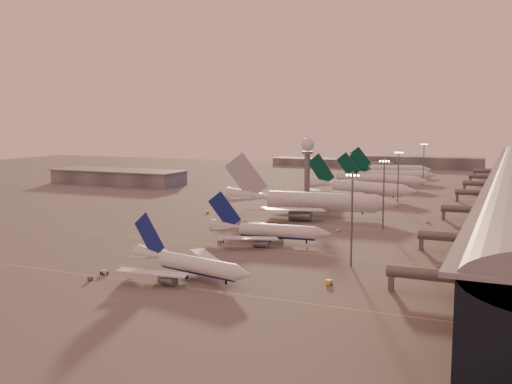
% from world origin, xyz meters
% --- Properties ---
extents(ground, '(700.00, 700.00, 0.00)m').
position_xyz_m(ground, '(0.00, 0.00, 0.00)').
color(ground, '#4E4C4C').
rests_on(ground, ground).
extents(taxiway_markings, '(180.00, 185.25, 0.02)m').
position_xyz_m(taxiway_markings, '(30.00, 56.00, 0.01)').
color(taxiway_markings, '#E5D351').
rests_on(taxiway_markings, ground).
extents(hangar, '(82.00, 27.00, 8.50)m').
position_xyz_m(hangar, '(-120.00, 140.00, 4.32)').
color(hangar, '#5A5D61').
rests_on(hangar, ground).
extents(radar_tower, '(6.40, 6.40, 31.10)m').
position_xyz_m(radar_tower, '(5.00, 120.00, 20.95)').
color(radar_tower, slate).
rests_on(radar_tower, ground).
extents(mast_a, '(3.60, 0.56, 25.00)m').
position_xyz_m(mast_a, '(58.00, 0.00, 13.74)').
color(mast_a, slate).
rests_on(mast_a, ground).
extents(mast_b, '(3.60, 0.56, 25.00)m').
position_xyz_m(mast_b, '(55.00, 55.00, 13.74)').
color(mast_b, slate).
rests_on(mast_b, ground).
extents(mast_c, '(3.60, 0.56, 25.00)m').
position_xyz_m(mast_c, '(50.00, 110.00, 13.74)').
color(mast_c, slate).
rests_on(mast_c, ground).
extents(mast_d, '(3.60, 0.56, 25.00)m').
position_xyz_m(mast_d, '(48.00, 200.00, 13.74)').
color(mast_d, slate).
rests_on(mast_d, ground).
extents(distant_horizon, '(165.00, 37.50, 9.00)m').
position_xyz_m(distant_horizon, '(2.62, 325.14, 3.89)').
color(distant_horizon, '#5A5D61').
rests_on(distant_horizon, ground).
extents(narrowbody_near, '(37.41, 29.51, 14.84)m').
position_xyz_m(narrowbody_near, '(25.33, -27.80, 3.00)').
color(narrowbody_near, white).
rests_on(narrowbody_near, ground).
extents(narrowbody_mid, '(40.18, 31.96, 15.70)m').
position_xyz_m(narrowbody_mid, '(26.84, 19.06, 3.18)').
color(narrowbody_mid, white).
rests_on(narrowbody_mid, ground).
extents(widebody_white, '(70.85, 56.49, 24.95)m').
position_xyz_m(widebody_white, '(21.68, 74.67, 4.33)').
color(widebody_white, white).
rests_on(widebody_white, ground).
extents(greentail_a, '(57.61, 46.06, 21.18)m').
position_xyz_m(greentail_a, '(27.19, 135.71, 3.74)').
color(greentail_a, white).
rests_on(greentail_a, ground).
extents(greentail_b, '(53.30, 42.80, 19.40)m').
position_xyz_m(greentail_b, '(27.40, 184.23, 3.43)').
color(greentail_b, white).
rests_on(greentail_b, ground).
extents(greentail_c, '(52.03, 41.38, 19.51)m').
position_xyz_m(greentail_c, '(27.80, 213.17, 3.45)').
color(greentail_c, white).
rests_on(greentail_c, ground).
extents(greentail_d, '(53.48, 42.81, 19.59)m').
position_xyz_m(greentail_d, '(18.76, 255.85, 3.46)').
color(greentail_d, white).
rests_on(greentail_d, ground).
extents(gsv_truck_a, '(5.51, 3.60, 2.10)m').
position_xyz_m(gsv_truck_a, '(4.56, -38.92, 1.07)').
color(gsv_truck_a, '#545759').
rests_on(gsv_truck_a, ground).
extents(gsv_tug_near, '(3.91, 4.30, 1.06)m').
position_xyz_m(gsv_tug_near, '(3.81, -33.21, 0.54)').
color(gsv_tug_near, silver).
rests_on(gsv_tug_near, ground).
extents(gsv_catering_a, '(6.24, 4.29, 4.69)m').
position_xyz_m(gsv_catering_a, '(58.10, -19.70, 2.35)').
color(gsv_catering_a, yellow).
rests_on(gsv_catering_a, ground).
extents(gsv_tug_mid, '(3.68, 2.91, 0.92)m').
position_xyz_m(gsv_tug_mid, '(12.94, 13.02, 0.47)').
color(gsv_tug_mid, silver).
rests_on(gsv_tug_mid, ground).
extents(gsv_truck_b, '(4.72, 1.94, 1.88)m').
position_xyz_m(gsv_truck_b, '(41.99, 45.42, 0.96)').
color(gsv_truck_b, silver).
rests_on(gsv_truck_b, ground).
extents(gsv_truck_c, '(4.64, 4.90, 2.01)m').
position_xyz_m(gsv_truck_c, '(-18.38, 63.44, 1.02)').
color(gsv_truck_c, yellow).
rests_on(gsv_truck_c, ground).
extents(gsv_catering_b, '(5.70, 4.03, 4.28)m').
position_xyz_m(gsv_catering_b, '(67.71, 75.36, 2.14)').
color(gsv_catering_b, silver).
rests_on(gsv_catering_b, ground).
extents(gsv_tug_far, '(3.50, 3.48, 0.88)m').
position_xyz_m(gsv_tug_far, '(22.86, 91.08, 0.45)').
color(gsv_tug_far, silver).
rests_on(gsv_tug_far, ground).
extents(gsv_truck_d, '(2.23, 5.44, 2.16)m').
position_xyz_m(gsv_truck_d, '(-14.98, 116.90, 1.10)').
color(gsv_truck_d, '#545759').
rests_on(gsv_truck_d, ground).
extents(gsv_tug_hangar, '(3.44, 2.29, 0.93)m').
position_xyz_m(gsv_tug_hangar, '(38.44, 148.70, 0.48)').
color(gsv_tug_hangar, yellow).
rests_on(gsv_tug_hangar, ground).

